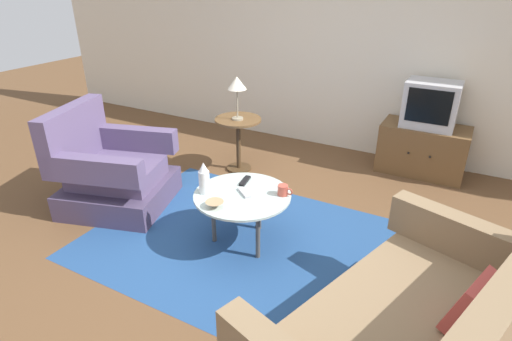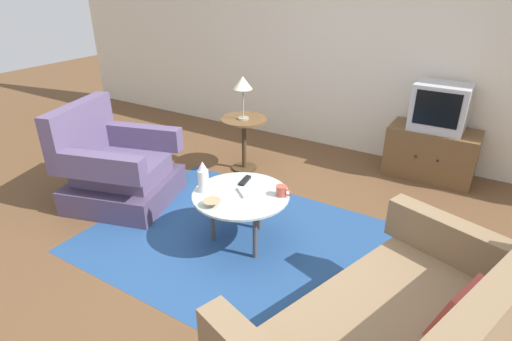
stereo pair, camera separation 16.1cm
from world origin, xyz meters
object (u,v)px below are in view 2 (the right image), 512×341
Objects in this scene: bowl at (212,203)px; tv_remote_silver at (243,192)px; side_table at (244,133)px; television at (440,107)px; mug at (282,191)px; tv_stand at (431,153)px; tv_remote_dark at (245,181)px; table_lamp at (243,85)px; vase at (203,177)px; coffee_table at (241,198)px; armchair at (116,170)px.

bowl reaches higher than tv_remote_silver.
television is (1.81, 0.90, 0.35)m from side_table.
bowl is (-0.37, -0.41, -0.02)m from mug.
bowl is 0.29m from tv_remote_silver.
tv_stand is 5.08× the size of tv_remote_dark.
table_lamp reaches higher than television.
bowl is at bearing -37.64° from vase.
mug reaches higher than coffee_table.
table_lamp is at bearing -152.59° from tv_stand.
vase is 1.47× the size of tv_remote_dark.
side_table reaches higher than tv_stand.
vase is (1.14, -0.09, 0.26)m from armchair.
vase reaches higher than side_table.
tv_stand is 1.95× the size of table_lamp.
television is at bearing 27.33° from table_lamp.
armchair is at bearing -139.29° from television.
side_table is at bearing 134.65° from armchair.
mug is at bearing 24.73° from vase.
tv_remote_silver is at bearing -116.72° from tv_stand.
table_lamp is at bearing -18.73° from tv_remote_silver.
side_table is 1.40m from tv_remote_silver.
tv_remote_dark reaches higher than coffee_table.
side_table is 1.48m from mug.
coffee_table is 4.37× the size of tv_remote_dark.
side_table is 2.03m from tv_stand.
television is at bearing 63.15° from coffee_table.
side_table reaches higher than tv_remote_dark.
armchair reaches higher than tv_stand.
tv_remote_silver is at bearing 18.21° from tv_remote_dark.
armchair is at bearing -174.15° from mug.
vase is 0.38m from tv_remote_dark.
tv_remote_silver is at bearing 24.40° from vase.
side_table is 3.41× the size of tv_remote_dark.
table_lamp reaches higher than side_table.
tv_remote_dark is at bearing -56.26° from table_lamp.
bowl is at bearing -115.77° from tv_stand.
television reaches higher than mug.
armchair is at bearing -139.26° from tv_stand.
television is at bearing 26.52° from side_table.
vase reaches higher than tv_remote_dark.
vase is at bearing -70.21° from table_lamp.
tv_stand is at bearing 26.59° from side_table.
table_lamp is (-0.74, 1.16, 0.56)m from coffee_table.
table_lamp is at bearing 114.60° from bowl.
armchair reaches higher than coffee_table.
armchair is at bearing 169.99° from bowl.
side_table is at bearing 114.21° from table_lamp.
tv_remote_dark is (0.19, 0.31, -0.11)m from vase.
coffee_table is at bearing 23.32° from vase.
bowl is 0.46m from tv_remote_dark.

